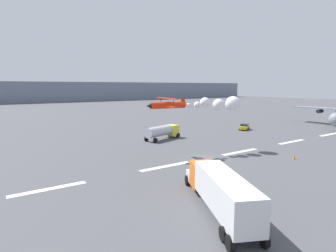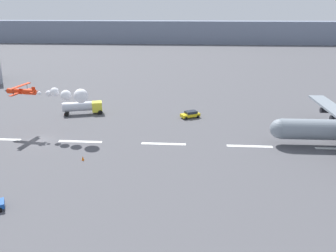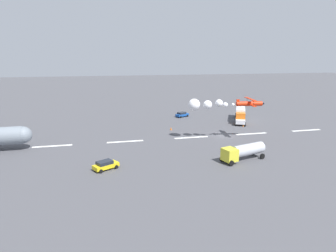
# 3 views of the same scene
# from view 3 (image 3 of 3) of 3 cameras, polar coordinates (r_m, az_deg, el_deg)

# --- Properties ---
(ground_plane) EXTENTS (440.00, 440.00, 0.00)m
(ground_plane) POSITION_cam_3_polar(r_m,az_deg,el_deg) (71.62, 10.31, -1.81)
(ground_plane) COLOR #4C4C51
(ground_plane) RESTS_ON ground
(runway_stripe_3) EXTENTS (8.00, 0.90, 0.01)m
(runway_stripe_3) POSITION_cam_3_polar(r_m,az_deg,el_deg) (83.09, 24.96, -0.76)
(runway_stripe_3) COLOR white
(runway_stripe_3) RESTS_ON ground
(runway_stripe_4) EXTENTS (8.00, 0.90, 0.01)m
(runway_stripe_4) POSITION_cam_3_polar(r_m,az_deg,el_deg) (74.87, 15.68, -1.43)
(runway_stripe_4) COLOR white
(runway_stripe_4) RESTS_ON ground
(runway_stripe_5) EXTENTS (8.00, 0.90, 0.01)m
(runway_stripe_5) POSITION_cam_3_polar(r_m,az_deg,el_deg) (69.06, 4.49, -2.20)
(runway_stripe_5) COLOR white
(runway_stripe_5) RESTS_ON ground
(runway_stripe_6) EXTENTS (8.00, 0.90, 0.01)m
(runway_stripe_6) POSITION_cam_3_polar(r_m,az_deg,el_deg) (66.30, -8.19, -2.96)
(runway_stripe_6) COLOR white
(runway_stripe_6) RESTS_ON ground
(runway_stripe_7) EXTENTS (8.00, 0.90, 0.01)m
(runway_stripe_7) POSITION_cam_3_polar(r_m,az_deg,el_deg) (66.97, -21.29, -3.60)
(runway_stripe_7) COLOR white
(runway_stripe_7) RESTS_ON ground
(stunt_biplane_red) EXTENTS (16.92, 6.51, 2.57)m
(stunt_biplane_red) POSITION_cam_3_polar(r_m,az_deg,el_deg) (66.04, 8.59, 4.15)
(stunt_biplane_red) COLOR red
(semi_truck_orange) EXTENTS (8.62, 13.82, 3.70)m
(semi_truck_orange) POSITION_cam_3_polar(r_m,az_deg,el_deg) (88.61, 13.72, 2.35)
(semi_truck_orange) COLOR silver
(semi_truck_orange) RESTS_ON ground
(fuel_tanker_truck) EXTENTS (9.02, 4.97, 2.90)m
(fuel_tanker_truck) POSITION_cam_3_polar(r_m,az_deg,el_deg) (55.32, 14.18, -4.69)
(fuel_tanker_truck) COLOR yellow
(fuel_tanker_truck) RESTS_ON ground
(followme_car_yellow) EXTENTS (4.49, 3.53, 1.52)m
(followme_car_yellow) POSITION_cam_3_polar(r_m,az_deg,el_deg) (91.70, 2.70, 2.25)
(followme_car_yellow) COLOR #194CA5
(followme_car_yellow) RESTS_ON ground
(airport_staff_sedan) EXTENTS (4.53, 3.63, 1.52)m
(airport_staff_sedan) POSITION_cam_3_polar(r_m,az_deg,el_deg) (50.85, -11.90, -7.30)
(airport_staff_sedan) COLOR yellow
(airport_staff_sedan) RESTS_ON ground
(traffic_cone_near) EXTENTS (0.44, 0.44, 0.75)m
(traffic_cone_near) POSITION_cam_3_polar(r_m,az_deg,el_deg) (81.87, 14.25, 0.17)
(traffic_cone_near) COLOR orange
(traffic_cone_near) RESTS_ON ground
(traffic_cone_far) EXTENTS (0.44, 0.44, 0.75)m
(traffic_cone_far) POSITION_cam_3_polar(r_m,az_deg,el_deg) (75.66, 0.57, -0.48)
(traffic_cone_far) COLOR orange
(traffic_cone_far) RESTS_ON ground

